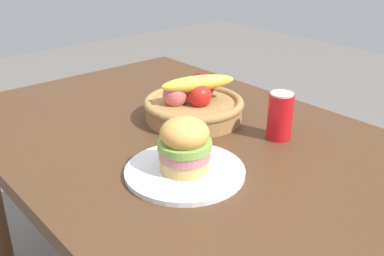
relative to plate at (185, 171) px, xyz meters
name	(u,v)px	position (x,y,z in m)	size (l,w,h in m)	color
dining_table	(190,172)	(-0.13, 0.13, -0.11)	(1.40, 0.90, 0.75)	#4C301C
plate	(185,171)	(0.00, 0.00, 0.00)	(0.27, 0.27, 0.01)	white
sandwich	(185,145)	(0.00, 0.00, 0.07)	(0.12, 0.12, 0.12)	#DBAD60
soda_can	(280,116)	(0.02, 0.31, 0.06)	(0.07, 0.07, 0.13)	red
fruit_basket	(194,104)	(-0.23, 0.23, 0.04)	(0.29, 0.29, 0.14)	#9E7542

